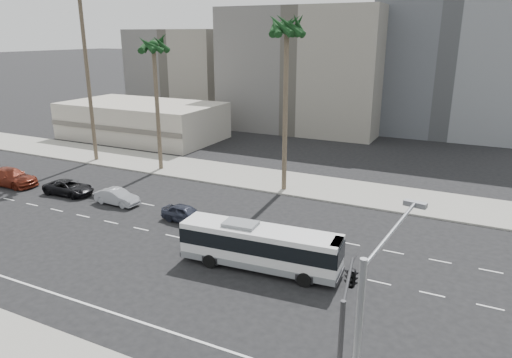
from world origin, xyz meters
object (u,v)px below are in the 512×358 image
Objects in this scene: car_a at (185,214)px; traffic_signal at (350,284)px; car_c at (69,188)px; palm_mid at (153,48)px; palm_near at (287,32)px; streetlight_corner at (363,356)px; car_b at (117,197)px; car_d at (10,177)px; city_bus at (260,246)px.

car_a is 0.67× the size of traffic_signal.
palm_mid is at bearing -17.31° from car_c.
car_c is 24.24m from palm_near.
streetlight_corner is 0.63× the size of palm_mid.
car_d is (-13.07, -0.51, 0.17)m from car_b.
car_d is 0.41× the size of palm_mid.
car_a is 0.26× the size of palm_near.
streetlight_corner is 31.61m from palm_near.
streetlight_corner is at bearing -62.71° from palm_near.
palm_near is at bearing -47.98° from car_b.
palm_near is 14.90m from palm_mid.
car_b is 0.71× the size of car_d.
car_b is at bearing 88.89° from car_a.
streetlight_corner reaches higher than car_c.
car_b is at bearing -90.27° from car_d.
car_b is at bearing 158.81° from city_bus.
car_c is at bearing 163.05° from city_bus.
car_d is (-20.69, 0.17, 0.15)m from car_a.
palm_mid is (-27.22, 23.55, 7.75)m from traffic_signal.
palm_near is at bearing -2.01° from palm_mid.
car_c is at bearing 162.34° from streetlight_corner.
traffic_signal is (23.97, -13.11, 4.40)m from car_b.
car_b is 5.81m from car_c.
streetlight_corner reaches higher than car_d.
car_d is at bearing 167.18° from city_bus.
traffic_signal is at bearing 121.39° from streetlight_corner.
car_a is 7.65m from car_b.
streetlight_corner reaches higher than car_a.
city_bus is at bearing -112.42° from car_a.
car_b is 27.68m from traffic_signal.
car_a is 20.69m from car_d.
palm_near is at bearing -69.56° from car_d.
city_bus is at bearing 123.85° from traffic_signal.
traffic_signal is at bearing -123.23° from car_a.
streetlight_corner is (38.47, -16.40, 4.17)m from car_d.
palm_near is at bearing -16.40° from car_a.
city_bus is 0.73× the size of palm_mid.
traffic_signal is 36.82m from palm_mid.
car_b is 0.29× the size of palm_mid.
car_a is at bearing 133.03° from traffic_signal.
car_d reaches higher than car_a.
car_a is at bearing -45.66° from palm_mid.
car_a is 17.76m from palm_near.
streetlight_corner is 1.46× the size of traffic_signal.
streetlight_corner is at bearing -79.20° from traffic_signal.
palm_mid reaches higher than car_b.
palm_near reaches higher than city_bus.
car_d is at bearing 93.63° from car_b.
palm_mid is at bearing 129.39° from traffic_signal.
car_c is (-22.02, 4.98, -0.88)m from city_bus.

